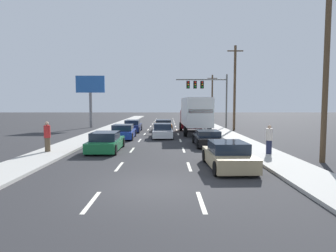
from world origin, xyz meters
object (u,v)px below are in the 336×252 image
at_px(box_truck, 195,114).
at_px(pedestrian_mid_block, 269,139).
at_px(car_green, 106,142).
at_px(car_black, 208,138).
at_px(roadside_billboard, 90,91).
at_px(utility_pole_far, 212,97).
at_px(traffic_signal_mast, 204,88).
at_px(utility_pole_mid, 235,87).
at_px(car_blue, 123,132).
at_px(car_orange, 163,125).
at_px(pedestrian_near_corner, 47,137).
at_px(utility_pole_near, 327,58).
at_px(car_navy, 133,126).
at_px(car_tan, 228,156).
at_px(car_white, 163,131).

xyz_separation_m(box_truck, pedestrian_mid_block, (3.19, -12.29, -1.10)).
distance_m(car_green, pedestrian_mid_block, 10.08).
bearing_deg(car_black, box_truck, 91.46).
distance_m(roadside_billboard, pedestrian_mid_block, 26.21).
xyz_separation_m(utility_pole_far, roadside_billboard, (-18.06, -14.94, 0.42)).
height_order(traffic_signal_mast, utility_pole_mid, utility_pole_mid).
height_order(utility_pole_far, pedestrian_mid_block, utility_pole_far).
bearing_deg(utility_pole_far, car_blue, -114.04).
bearing_deg(car_orange, utility_pole_far, 65.74).
bearing_deg(pedestrian_near_corner, utility_pole_near, -9.58).
height_order(car_blue, pedestrian_near_corner, pedestrian_near_corner).
height_order(utility_pole_near, roadside_billboard, utility_pole_near).
xyz_separation_m(utility_pole_near, roadside_billboard, (-18.06, 22.29, -0.67)).
height_order(utility_pole_mid, pedestrian_near_corner, utility_pole_mid).
bearing_deg(car_blue, car_green, -90.51).
height_order(utility_pole_mid, pedestrian_mid_block, utility_pole_mid).
distance_m(car_navy, pedestrian_near_corner, 14.41).
xyz_separation_m(box_truck, pedestrian_near_corner, (-10.05, -11.50, -1.02)).
distance_m(car_navy, utility_pole_far, 24.15).
relative_size(car_orange, car_tan, 1.08).
distance_m(car_navy, traffic_signal_mast, 10.96).
xyz_separation_m(car_black, pedestrian_near_corner, (-10.26, -3.40, 0.53)).
bearing_deg(car_black, pedestrian_near_corner, -161.66).
xyz_separation_m(box_truck, utility_pole_near, (5.34, -14.10, 3.30)).
relative_size(utility_pole_mid, utility_pole_far, 1.16).
relative_size(car_white, car_tan, 1.06).
bearing_deg(utility_pole_mid, utility_pole_far, 88.81).
bearing_deg(roadside_billboard, box_truck, -32.79).
bearing_deg(car_tan, roadside_billboard, 118.61).
relative_size(car_navy, car_orange, 0.99).
relative_size(car_blue, car_white, 1.00).
bearing_deg(car_tan, box_truck, 90.55).
height_order(car_tan, roadside_billboard, roadside_billboard).
bearing_deg(utility_pole_mid, car_orange, 179.34).
distance_m(car_orange, car_white, 7.10).
bearing_deg(car_black, traffic_signal_mast, 84.11).
distance_m(utility_pole_near, utility_pole_mid, 18.13).
bearing_deg(traffic_signal_mast, utility_pole_mid, -50.97).
height_order(car_tan, utility_pole_far, utility_pole_far).
bearing_deg(car_blue, utility_pole_far, 65.96).
height_order(car_navy, box_truck, box_truck).
bearing_deg(car_blue, traffic_signal_mast, 53.71).
height_order(car_green, pedestrian_near_corner, pedestrian_near_corner).
distance_m(car_blue, utility_pole_mid, 14.64).
relative_size(car_black, traffic_signal_mast, 0.60).
bearing_deg(car_blue, roadside_billboard, 116.93).
bearing_deg(pedestrian_near_corner, roadside_billboard, 97.72).
xyz_separation_m(car_black, pedestrian_mid_block, (2.98, -4.19, 0.45)).
bearing_deg(car_navy, pedestrian_near_corner, -103.86).
xyz_separation_m(car_orange, utility_pole_mid, (8.18, -0.09, 4.40)).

